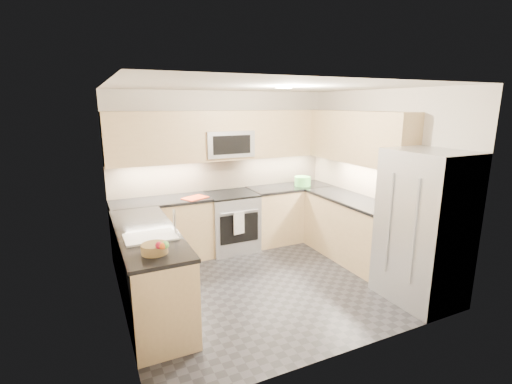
% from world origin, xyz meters
% --- Properties ---
extents(floor, '(3.60, 3.20, 0.00)m').
position_xyz_m(floor, '(0.00, 0.00, 0.00)').
color(floor, black).
rests_on(floor, ground).
extents(ceiling, '(3.60, 3.20, 0.02)m').
position_xyz_m(ceiling, '(0.00, 0.00, 2.50)').
color(ceiling, beige).
rests_on(ceiling, wall_back).
extents(wall_back, '(3.60, 0.02, 2.50)m').
position_xyz_m(wall_back, '(0.00, 1.60, 1.25)').
color(wall_back, beige).
rests_on(wall_back, floor).
extents(wall_front, '(3.60, 0.02, 2.50)m').
position_xyz_m(wall_front, '(0.00, -1.60, 1.25)').
color(wall_front, beige).
rests_on(wall_front, floor).
extents(wall_left, '(0.02, 3.20, 2.50)m').
position_xyz_m(wall_left, '(-1.80, 0.00, 1.25)').
color(wall_left, beige).
rests_on(wall_left, floor).
extents(wall_right, '(0.02, 3.20, 2.50)m').
position_xyz_m(wall_right, '(1.80, 0.00, 1.25)').
color(wall_right, beige).
rests_on(wall_right, floor).
extents(base_cab_back_left, '(1.42, 0.60, 0.90)m').
position_xyz_m(base_cab_back_left, '(-1.09, 1.30, 0.45)').
color(base_cab_back_left, tan).
rests_on(base_cab_back_left, floor).
extents(base_cab_back_right, '(1.42, 0.60, 0.90)m').
position_xyz_m(base_cab_back_right, '(1.09, 1.30, 0.45)').
color(base_cab_back_right, tan).
rests_on(base_cab_back_right, floor).
extents(base_cab_right, '(0.60, 1.70, 0.90)m').
position_xyz_m(base_cab_right, '(1.50, 0.15, 0.45)').
color(base_cab_right, tan).
rests_on(base_cab_right, floor).
extents(base_cab_peninsula, '(0.60, 2.00, 0.90)m').
position_xyz_m(base_cab_peninsula, '(-1.50, 0.00, 0.45)').
color(base_cab_peninsula, tan).
rests_on(base_cab_peninsula, floor).
extents(countertop_back_left, '(1.42, 0.63, 0.04)m').
position_xyz_m(countertop_back_left, '(-1.09, 1.30, 0.92)').
color(countertop_back_left, black).
rests_on(countertop_back_left, base_cab_back_left).
extents(countertop_back_right, '(1.42, 0.63, 0.04)m').
position_xyz_m(countertop_back_right, '(1.09, 1.30, 0.92)').
color(countertop_back_right, black).
rests_on(countertop_back_right, base_cab_back_right).
extents(countertop_right, '(0.63, 1.70, 0.04)m').
position_xyz_m(countertop_right, '(1.50, 0.15, 0.92)').
color(countertop_right, black).
rests_on(countertop_right, base_cab_right).
extents(countertop_peninsula, '(0.63, 2.00, 0.04)m').
position_xyz_m(countertop_peninsula, '(-1.50, 0.00, 0.92)').
color(countertop_peninsula, black).
rests_on(countertop_peninsula, base_cab_peninsula).
extents(upper_cab_back, '(3.60, 0.35, 0.75)m').
position_xyz_m(upper_cab_back, '(0.00, 1.43, 1.83)').
color(upper_cab_back, tan).
rests_on(upper_cab_back, wall_back).
extents(upper_cab_right, '(0.35, 1.95, 0.75)m').
position_xyz_m(upper_cab_right, '(1.62, 0.28, 1.83)').
color(upper_cab_right, tan).
rests_on(upper_cab_right, wall_right).
extents(backsplash_back, '(3.60, 0.01, 0.51)m').
position_xyz_m(backsplash_back, '(0.00, 1.60, 1.20)').
color(backsplash_back, tan).
rests_on(backsplash_back, wall_back).
extents(backsplash_right, '(0.01, 2.30, 0.51)m').
position_xyz_m(backsplash_right, '(1.80, 0.45, 1.20)').
color(backsplash_right, tan).
rests_on(backsplash_right, wall_right).
extents(gas_range, '(0.76, 0.65, 0.91)m').
position_xyz_m(gas_range, '(0.00, 1.28, 0.46)').
color(gas_range, '#A4A6AC').
rests_on(gas_range, floor).
extents(range_cooktop, '(0.76, 0.65, 0.03)m').
position_xyz_m(range_cooktop, '(0.00, 1.28, 0.92)').
color(range_cooktop, black).
rests_on(range_cooktop, gas_range).
extents(oven_door_glass, '(0.62, 0.02, 0.45)m').
position_xyz_m(oven_door_glass, '(0.00, 0.95, 0.45)').
color(oven_door_glass, black).
rests_on(oven_door_glass, gas_range).
extents(oven_handle, '(0.60, 0.02, 0.02)m').
position_xyz_m(oven_handle, '(0.00, 0.93, 0.72)').
color(oven_handle, '#B2B5BA').
rests_on(oven_handle, gas_range).
extents(microwave, '(0.76, 0.40, 0.40)m').
position_xyz_m(microwave, '(0.00, 1.40, 1.70)').
color(microwave, '#9C9EA3').
rests_on(microwave, upper_cab_back).
extents(microwave_door, '(0.60, 0.01, 0.28)m').
position_xyz_m(microwave_door, '(0.00, 1.20, 1.70)').
color(microwave_door, black).
rests_on(microwave_door, microwave).
extents(refrigerator, '(0.70, 0.90, 1.80)m').
position_xyz_m(refrigerator, '(1.45, -1.15, 0.90)').
color(refrigerator, '#A9ABB1').
rests_on(refrigerator, floor).
extents(fridge_handle_left, '(0.02, 0.02, 1.20)m').
position_xyz_m(fridge_handle_left, '(1.08, -1.33, 0.95)').
color(fridge_handle_left, '#B2B5BA').
rests_on(fridge_handle_left, refrigerator).
extents(fridge_handle_right, '(0.02, 0.02, 1.20)m').
position_xyz_m(fridge_handle_right, '(1.08, -0.97, 0.95)').
color(fridge_handle_right, '#B2B5BA').
rests_on(fridge_handle_right, refrigerator).
extents(sink_basin, '(0.52, 0.38, 0.16)m').
position_xyz_m(sink_basin, '(-1.50, -0.25, 0.88)').
color(sink_basin, white).
rests_on(sink_basin, base_cab_peninsula).
extents(faucet, '(0.03, 0.03, 0.28)m').
position_xyz_m(faucet, '(-1.24, -0.25, 1.08)').
color(faucet, silver).
rests_on(faucet, countertop_peninsula).
extents(utensil_bowl, '(0.32, 0.32, 0.16)m').
position_xyz_m(utensil_bowl, '(1.29, 1.23, 1.02)').
color(utensil_bowl, '#57C152').
rests_on(utensil_bowl, countertop_back_right).
extents(cutting_board, '(0.42, 0.37, 0.01)m').
position_xyz_m(cutting_board, '(-0.61, 1.18, 0.95)').
color(cutting_board, red).
rests_on(cutting_board, countertop_back_left).
extents(fruit_basket, '(0.31, 0.31, 0.09)m').
position_xyz_m(fruit_basket, '(-1.53, -0.68, 0.98)').
color(fruit_basket, olive).
rests_on(fruit_basket, countertop_peninsula).
extents(fruit_apple, '(0.07, 0.07, 0.07)m').
position_xyz_m(fruit_apple, '(-1.51, -0.80, 1.05)').
color(fruit_apple, red).
rests_on(fruit_apple, fruit_basket).
extents(fruit_pear, '(0.07, 0.07, 0.07)m').
position_xyz_m(fruit_pear, '(-1.46, -0.82, 1.05)').
color(fruit_pear, '#6AC454').
rests_on(fruit_pear, fruit_basket).
extents(dish_towel_check, '(0.18, 0.05, 0.34)m').
position_xyz_m(dish_towel_check, '(-0.02, 0.91, 0.55)').
color(dish_towel_check, silver).
rests_on(dish_towel_check, oven_handle).
extents(fruit_orange, '(0.06, 0.06, 0.06)m').
position_xyz_m(fruit_orange, '(-1.48, -0.83, 1.05)').
color(fruit_orange, orange).
rests_on(fruit_orange, fruit_basket).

